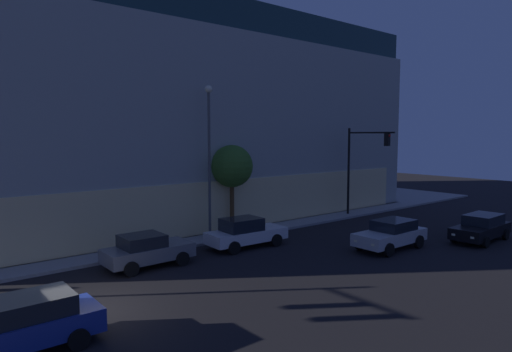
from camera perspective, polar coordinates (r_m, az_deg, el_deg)
The scene contains 10 objects.
ground_plane at distance 17.39m, azimuth -20.91°, elevation -16.10°, with size 120.00×120.00×0.00m, color black.
modern_building at distance 38.34m, azimuth -12.28°, elevation 7.01°, with size 36.18×23.04×15.08m.
traffic_light_far_corner at distance 34.04m, azimuth 13.50°, elevation 2.35°, with size 0.32×4.05×6.64m.
street_lamp_sidewalk at distance 26.25m, azimuth -6.08°, elevation 4.09°, with size 0.44×0.44×9.00m.
sidewalk_tree at distance 27.79m, azimuth -3.14°, elevation 1.22°, with size 2.67×2.67×5.49m.
car_blue at distance 14.93m, azimuth -28.07°, elevation -16.62°, with size 4.50×2.02×1.61m.
car_grey at distance 21.83m, azimuth -13.92°, elevation -9.29°, with size 4.19×2.12×1.57m.
car_white at distance 24.77m, azimuth -1.40°, elevation -7.31°, with size 4.70×2.13×1.67m.
car_silver at distance 25.57m, azimuth 17.05°, elevation -7.18°, with size 4.59×2.07×1.58m.
car_black at distance 29.49m, azimuth 27.12°, elevation -5.93°, with size 4.79×2.11×1.55m.
Camera 1 is at (-4.92, -15.47, 6.24)m, focal length 30.93 mm.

